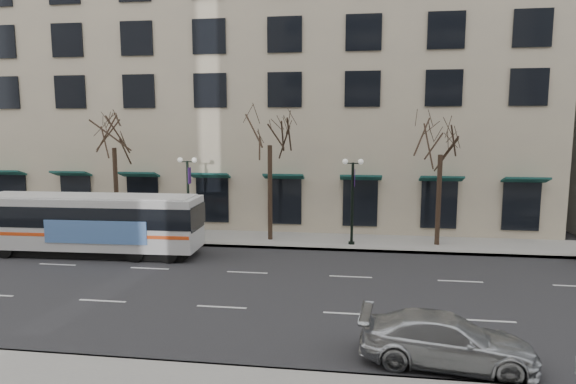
% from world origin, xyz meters
% --- Properties ---
extents(ground, '(160.00, 160.00, 0.00)m').
position_xyz_m(ground, '(0.00, 0.00, 0.00)').
color(ground, black).
rests_on(ground, ground).
extents(sidewalk_far, '(80.00, 4.00, 0.15)m').
position_xyz_m(sidewalk_far, '(5.00, 9.00, 0.07)').
color(sidewalk_far, gray).
rests_on(sidewalk_far, ground).
extents(building_hotel, '(40.00, 20.00, 24.00)m').
position_xyz_m(building_hotel, '(-2.00, 21.00, 12.00)').
color(building_hotel, '#C6B797').
rests_on(building_hotel, ground).
extents(tree_far_left, '(3.60, 3.60, 8.34)m').
position_xyz_m(tree_far_left, '(-10.00, 8.80, 6.70)').
color(tree_far_left, black).
rests_on(tree_far_left, ground).
extents(tree_far_mid, '(3.60, 3.60, 8.55)m').
position_xyz_m(tree_far_mid, '(0.00, 8.80, 6.91)').
color(tree_far_mid, black).
rests_on(tree_far_mid, ground).
extents(tree_far_right, '(3.60, 3.60, 8.06)m').
position_xyz_m(tree_far_right, '(10.00, 8.80, 6.42)').
color(tree_far_right, black).
rests_on(tree_far_right, ground).
extents(lamp_post_left, '(1.22, 0.45, 5.21)m').
position_xyz_m(lamp_post_left, '(-4.99, 8.20, 2.94)').
color(lamp_post_left, black).
rests_on(lamp_post_left, ground).
extents(lamp_post_right, '(1.22, 0.45, 5.21)m').
position_xyz_m(lamp_post_right, '(5.01, 8.20, 2.94)').
color(lamp_post_right, black).
rests_on(lamp_post_right, ground).
extents(city_bus, '(12.38, 3.06, 3.34)m').
position_xyz_m(city_bus, '(-9.26, 4.41, 1.82)').
color(city_bus, silver).
rests_on(city_bus, ground).
extents(silver_car, '(5.32, 2.63, 1.49)m').
position_xyz_m(silver_car, '(7.88, -5.81, 0.74)').
color(silver_car, '#B1B5B9').
rests_on(silver_car, ground).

